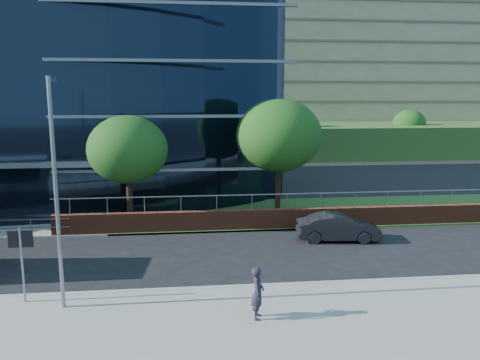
{
  "coord_description": "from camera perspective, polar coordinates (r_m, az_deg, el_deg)",
  "views": [
    {
      "loc": [
        10.51,
        -18.31,
        7.4
      ],
      "look_at": [
        13.39,
        8.0,
        2.81
      ],
      "focal_mm": 35.0,
      "sensor_mm": 36.0,
      "label": 1
    }
  ],
  "objects": [
    {
      "name": "tree_far_c",
      "position": [
        27.68,
        -13.53,
        3.63
      ],
      "size": [
        4.62,
        4.62,
        6.51
      ],
      "color": "black",
      "rests_on": "ground"
    },
    {
      "name": "street_sign",
      "position": [
        18.53,
        -25.12,
        -7.59
      ],
      "size": [
        0.85,
        0.09,
        2.8
      ],
      "color": "slate",
      "rests_on": "pavement_near"
    },
    {
      "name": "parked_car",
      "position": [
        25.36,
        11.87,
        -5.66
      ],
      "size": [
        4.5,
        2.01,
        1.43
      ],
      "primitive_type": "imported",
      "rotation": [
        0.0,
        0.0,
        1.45
      ],
      "color": "black",
      "rests_on": "ground"
    },
    {
      "name": "streetlight_east",
      "position": [
        17.01,
        -21.53,
        -0.88
      ],
      "size": [
        0.15,
        0.77,
        8.0
      ],
      "color": "slate",
      "rests_on": "pavement_near"
    },
    {
      "name": "pedestrian",
      "position": [
        16.01,
        2.17,
        -13.57
      ],
      "size": [
        0.56,
        0.73,
        1.79
      ],
      "primitive_type": "imported",
      "rotation": [
        0.0,
        0.0,
        1.36
      ],
      "color": "#221D2C",
      "rests_on": "pavement_near"
    },
    {
      "name": "tree_far_d",
      "position": [
        28.92,
        4.73,
        5.42
      ],
      "size": [
        5.28,
        5.28,
        7.44
      ],
      "color": "black",
      "rests_on": "ground"
    },
    {
      "name": "tree_dist_e",
      "position": [
        59.92,
        6.82,
        7.03
      ],
      "size": [
        4.62,
        4.62,
        6.51
      ],
      "color": "black",
      "rests_on": "ground"
    },
    {
      "name": "grass_verge",
      "position": [
        33.09,
        18.02,
        -3.47
      ],
      "size": [
        36.0,
        8.0,
        0.12
      ],
      "primitive_type": "cube",
      "color": "#2D511E",
      "rests_on": "ground"
    },
    {
      "name": "retaining_wall",
      "position": [
        28.14,
        13.7,
        -4.41
      ],
      "size": [
        34.0,
        0.4,
        2.11
      ],
      "color": "maroon",
      "rests_on": "ground"
    },
    {
      "name": "tree_dist_f",
      "position": [
        67.21,
        19.92,
        6.54
      ],
      "size": [
        4.29,
        4.29,
        6.05
      ],
      "color": "black",
      "rests_on": "ground"
    },
    {
      "name": "apartment_block",
      "position": [
        78.61,
        9.85,
        12.41
      ],
      "size": [
        60.0,
        42.0,
        30.0
      ],
      "color": "#2D511E",
      "rests_on": "ground"
    },
    {
      "name": "glass_office",
      "position": [
        41.76,
        -26.99,
        9.61
      ],
      "size": [
        44.0,
        23.1,
        16.0
      ],
      "color": "black",
      "rests_on": "ground"
    }
  ]
}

